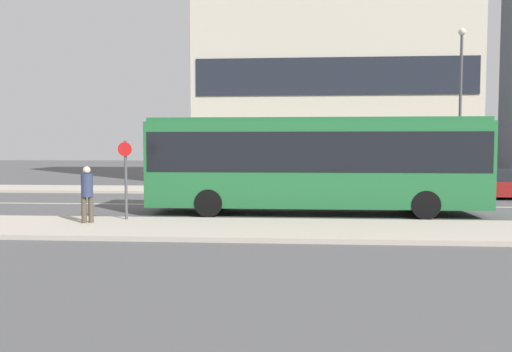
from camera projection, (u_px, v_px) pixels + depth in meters
name	position (u px, v px, depth m)	size (l,w,h in m)	color
ground_plane	(238.00, 205.00, 20.55)	(120.00, 120.00, 0.00)	#4F4F51
sidewalk_near	(214.00, 229.00, 14.32)	(44.00, 3.50, 0.13)	#B2A899
sidewalk_far	(250.00, 190.00, 26.77)	(44.00, 3.50, 0.13)	#B2A899
lane_centerline	(238.00, 205.00, 20.55)	(41.80, 0.16, 0.01)	silver
city_bus	(314.00, 159.00, 17.85)	(11.78, 2.52, 3.41)	#236B38
parked_car_0	(498.00, 185.00, 22.98)	(4.04, 1.69, 1.36)	maroon
pedestrian_near_stop	(87.00, 191.00, 14.93)	(0.34, 0.34, 1.70)	#4C4233
bus_stop_sign	(126.00, 173.00, 15.62)	(0.44, 0.12, 2.48)	#4C4C51
street_lamp	(460.00, 95.00, 24.81)	(0.36, 0.36, 8.12)	#4C4C51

